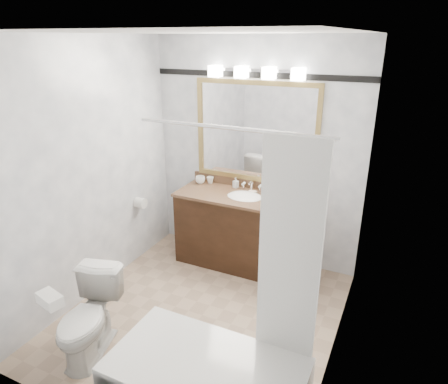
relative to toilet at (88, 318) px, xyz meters
The scene contains 15 objects.
room 1.36m from the toilet, 53.24° to the left, with size 2.42×2.62×2.52m.
vanity 1.93m from the toilet, 71.68° to the left, with size 1.53×0.58×0.97m.
mirror 2.47m from the toilet, 73.87° to the left, with size 1.40×0.04×1.10m.
vanity_light_bar 2.78m from the toilet, 73.46° to the left, with size 1.02×0.14×0.12m.
accent_stripe 2.81m from the toilet, 73.95° to the left, with size 2.40×0.01×0.06m, color black.
bathtub 1.16m from the toilet, ahead, with size 1.30×0.75×1.96m.
tp_roll 1.61m from the toilet, 109.93° to the left, with size 0.12×0.12×0.11m, color white.
toilet is the anchor object (origin of this frame).
tissue_box 0.50m from the toilet, 90.00° to the right, with size 0.20×0.11×0.08m, color white.
coffee_maker 2.14m from the toilet, 60.36° to the left, with size 0.18×0.21×0.33m.
cup_left 2.06m from the toilet, 90.86° to the left, with size 0.11×0.11×0.09m, color white.
cup_right 2.11m from the toilet, 87.98° to the left, with size 0.08×0.08×0.08m, color white.
soap_bottle_a 2.15m from the toilet, 78.73° to the left, with size 0.05×0.06×0.12m, color white.
soap_bottle_b 2.22m from the toilet, 66.96° to the left, with size 0.07×0.07×0.10m, color white.
soap_bar 2.11m from the toilet, 71.55° to the left, with size 0.09×0.05×0.03m, color beige.
Camera 1 is at (1.52, -2.72, 2.46)m, focal length 32.00 mm.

